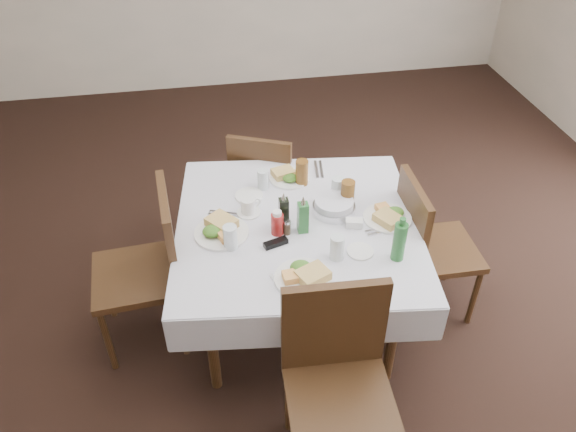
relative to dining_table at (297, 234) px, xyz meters
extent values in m
plane|color=black|center=(0.00, 0.00, -0.68)|extent=(7.00, 7.00, 0.00)
cylinder|color=#32200E|center=(-0.54, -0.42, -0.32)|extent=(0.06, 0.06, 0.72)
cylinder|color=#32200E|center=(-0.42, 0.54, -0.32)|extent=(0.06, 0.06, 0.72)
cylinder|color=#32200E|center=(0.42, -0.54, -0.32)|extent=(0.06, 0.06, 0.72)
cylinder|color=#32200E|center=(0.54, 0.42, -0.32)|extent=(0.06, 0.06, 0.72)
cube|color=#32200E|center=(0.00, 0.00, 0.05)|extent=(1.34, 1.34, 0.03)
cube|color=silver|center=(0.00, 0.00, 0.07)|extent=(1.48, 1.48, 0.01)
cube|color=silver|center=(0.08, 0.66, -0.04)|extent=(1.32, 0.17, 0.22)
cube|color=silver|center=(-0.08, -0.66, -0.04)|extent=(1.32, 0.17, 0.22)
cube|color=silver|center=(0.66, -0.08, -0.04)|extent=(0.17, 1.32, 0.22)
cube|color=silver|center=(-0.66, 0.08, -0.04)|extent=(0.17, 1.32, 0.22)
cube|color=#32200E|center=(-0.04, 0.88, -0.25)|extent=(0.56, 0.56, 0.04)
cube|color=#32200E|center=(-0.12, 0.70, -0.01)|extent=(0.41, 0.21, 0.47)
cylinder|color=#32200E|center=(0.21, 0.97, -0.46)|extent=(0.03, 0.03, 0.44)
cylinder|color=#32200E|center=(0.06, 0.63, -0.46)|extent=(0.03, 0.03, 0.44)
cylinder|color=#32200E|center=(-0.13, 1.12, -0.46)|extent=(0.03, 0.03, 0.44)
cylinder|color=#32200E|center=(-0.28, 0.78, -0.46)|extent=(0.03, 0.03, 0.44)
cube|color=#32200E|center=(0.01, -0.97, -0.19)|extent=(0.51, 0.51, 0.04)
cube|color=#32200E|center=(0.02, -0.75, 0.07)|extent=(0.48, 0.07, 0.53)
cylinder|color=#32200E|center=(-0.18, -0.75, -0.44)|extent=(0.04, 0.04, 0.49)
cylinder|color=#32200E|center=(0.23, -0.77, -0.44)|extent=(0.04, 0.04, 0.49)
cube|color=#32200E|center=(0.86, -0.04, -0.22)|extent=(0.46, 0.46, 0.04)
cube|color=#32200E|center=(0.66, -0.03, 0.02)|extent=(0.05, 0.45, 0.49)
cylinder|color=#32200E|center=(1.05, -0.23, -0.45)|extent=(0.04, 0.04, 0.46)
cylinder|color=#32200E|center=(0.67, -0.23, -0.45)|extent=(0.04, 0.04, 0.46)
cylinder|color=#32200E|center=(1.06, 0.15, -0.45)|extent=(0.04, 0.04, 0.46)
cylinder|color=#32200E|center=(0.67, 0.16, -0.45)|extent=(0.04, 0.04, 0.46)
cube|color=#32200E|center=(-0.92, 0.03, -0.19)|extent=(0.52, 0.52, 0.04)
cube|color=#32200E|center=(-0.70, 0.05, 0.07)|extent=(0.08, 0.48, 0.52)
cylinder|color=#32200E|center=(-1.14, 0.22, -0.44)|extent=(0.04, 0.04, 0.49)
cylinder|color=#32200E|center=(-0.73, 0.25, -0.44)|extent=(0.04, 0.04, 0.49)
cylinder|color=#32200E|center=(-1.11, -0.19, -0.44)|extent=(0.04, 0.04, 0.49)
cylinder|color=#32200E|center=(-0.70, -0.16, -0.44)|extent=(0.04, 0.04, 0.49)
cylinder|color=white|center=(0.03, 0.44, 0.09)|extent=(0.25, 0.25, 0.01)
cube|color=tan|center=(0.00, 0.46, 0.11)|extent=(0.15, 0.13, 0.04)
cube|color=gold|center=(0.08, 0.44, 0.11)|extent=(0.09, 0.07, 0.03)
ellipsoid|color=#316815|center=(0.03, 0.40, 0.11)|extent=(0.09, 0.08, 0.04)
cylinder|color=white|center=(-0.06, -0.43, 0.09)|extent=(0.29, 0.29, 0.01)
cube|color=tan|center=(-0.01, -0.45, 0.12)|extent=(0.18, 0.17, 0.05)
cube|color=gold|center=(-0.11, -0.44, 0.11)|extent=(0.10, 0.08, 0.04)
ellipsoid|color=#316815|center=(-0.06, -0.39, 0.12)|extent=(0.11, 0.10, 0.05)
cylinder|color=white|center=(0.50, -0.05, 0.09)|extent=(0.27, 0.27, 0.01)
cube|color=tan|center=(0.49, -0.09, 0.12)|extent=(0.17, 0.18, 0.05)
cube|color=gold|center=(0.49, 0.00, 0.11)|extent=(0.09, 0.10, 0.04)
ellipsoid|color=#316815|center=(0.55, -0.04, 0.12)|extent=(0.10, 0.09, 0.05)
cylinder|color=white|center=(-0.42, -0.01, 0.09)|extent=(0.30, 0.30, 0.02)
cube|color=tan|center=(-0.41, 0.03, 0.12)|extent=(0.19, 0.20, 0.05)
cube|color=gold|center=(-0.40, -0.07, 0.11)|extent=(0.10, 0.12, 0.04)
ellipsoid|color=#316815|center=(-0.47, -0.03, 0.12)|extent=(0.11, 0.10, 0.05)
cylinder|color=white|center=(-0.23, 0.30, 0.09)|extent=(0.17, 0.17, 0.01)
cylinder|color=white|center=(0.28, -0.29, 0.08)|extent=(0.14, 0.14, 0.01)
cylinder|color=silver|center=(-0.14, 0.37, 0.14)|extent=(0.07, 0.07, 0.12)
cylinder|color=silver|center=(0.14, -0.31, 0.15)|extent=(0.07, 0.07, 0.14)
cylinder|color=silver|center=(0.27, 0.19, 0.15)|extent=(0.07, 0.07, 0.14)
cylinder|color=silver|center=(-0.38, -0.13, 0.15)|extent=(0.07, 0.07, 0.14)
cylinder|color=brown|center=(0.10, 0.38, 0.16)|extent=(0.08, 0.08, 0.16)
cylinder|color=brown|center=(0.31, 0.11, 0.16)|extent=(0.08, 0.08, 0.16)
cylinder|color=silver|center=(0.22, 0.07, 0.10)|extent=(0.24, 0.24, 0.04)
cylinder|color=silver|center=(0.22, 0.07, 0.14)|extent=(0.22, 0.22, 0.05)
cube|color=black|center=(-0.08, 0.01, 0.16)|extent=(0.05, 0.05, 0.17)
cone|color=silver|center=(-0.08, 0.01, 0.27)|extent=(0.03, 0.03, 0.05)
cube|color=#286C2F|center=(0.02, -0.07, 0.17)|extent=(0.06, 0.06, 0.18)
cone|color=silver|center=(0.02, -0.07, 0.29)|extent=(0.03, 0.03, 0.05)
cylinder|color=#A61E1D|center=(-0.12, -0.06, 0.14)|extent=(0.07, 0.07, 0.12)
cylinder|color=white|center=(-0.12, -0.06, 0.22)|extent=(0.05, 0.05, 0.02)
cylinder|color=white|center=(-0.08, -0.03, 0.11)|extent=(0.03, 0.03, 0.06)
cylinder|color=silver|center=(-0.08, -0.03, 0.14)|extent=(0.03, 0.03, 0.01)
cylinder|color=#3F2E1F|center=(-0.07, -0.07, 0.12)|extent=(0.04, 0.04, 0.07)
cylinder|color=silver|center=(-0.07, -0.07, 0.16)|extent=(0.04, 0.04, 0.01)
cylinder|color=white|center=(-0.25, 0.14, 0.08)|extent=(0.14, 0.14, 0.01)
cylinder|color=white|center=(-0.25, 0.14, 0.13)|extent=(0.08, 0.08, 0.09)
cylinder|color=black|center=(-0.25, 0.14, 0.17)|extent=(0.07, 0.07, 0.01)
torus|color=white|center=(-0.21, 0.16, 0.13)|extent=(0.06, 0.03, 0.06)
cube|color=black|center=(-0.15, -0.16, 0.09)|extent=(0.14, 0.08, 0.03)
cylinder|color=#286C2F|center=(0.45, -0.37, 0.19)|extent=(0.07, 0.07, 0.22)
cylinder|color=#286C2F|center=(0.45, -0.37, 0.32)|extent=(0.03, 0.03, 0.04)
cube|color=white|center=(0.30, -0.08, 0.10)|extent=(0.10, 0.07, 0.05)
cube|color=pink|center=(0.30, -0.08, 0.11)|extent=(0.08, 0.05, 0.02)
cube|color=silver|center=(0.22, 0.50, 0.08)|extent=(0.04, 0.20, 0.01)
cube|color=silver|center=(0.25, 0.50, 0.08)|extent=(0.04, 0.20, 0.01)
cube|color=silver|center=(-0.15, -0.46, 0.08)|extent=(0.07, 0.17, 0.01)
cube|color=silver|center=(-0.18, -0.46, 0.08)|extent=(0.07, 0.17, 0.01)
cube|color=silver|center=(0.45, -0.16, 0.08)|extent=(0.19, 0.04, 0.01)
cube|color=silver|center=(0.44, -0.13, 0.08)|extent=(0.19, 0.04, 0.01)
cube|color=silver|center=(-0.38, 0.16, 0.08)|extent=(0.18, 0.08, 0.01)
cube|color=silver|center=(-0.40, 0.13, 0.08)|extent=(0.18, 0.08, 0.01)
camera|label=1|loc=(-0.48, -2.37, 2.03)|focal=35.00mm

